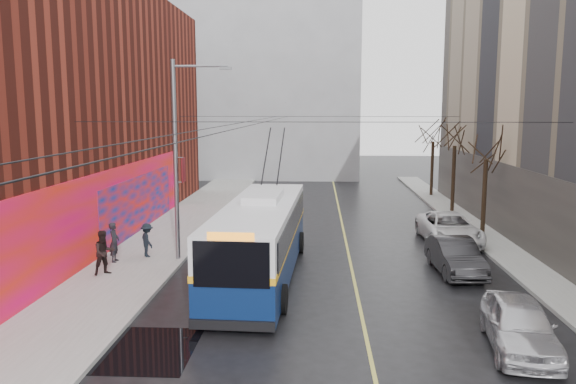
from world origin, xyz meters
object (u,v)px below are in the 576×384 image
object	(u,v)px
following_car	(253,208)
pedestrian_a	(114,242)
tree_far	(433,132)
pedestrian_b	(104,253)
trolleybus	(260,238)
parked_car_c	(449,228)
parked_car_a	(519,325)
pedestrian_c	(147,240)
tree_mid	(455,134)
tree_near	(487,145)
parked_car_b	(455,256)
streetlight_pole	(179,155)

from	to	relation	value
following_car	pedestrian_a	distance (m)	11.68
tree_far	pedestrian_b	bearing A→B (deg)	-128.04
trolleybus	parked_car_c	bearing A→B (deg)	37.76
parked_car_a	pedestrian_c	distance (m)	16.32
pedestrian_c	tree_mid	bearing A→B (deg)	-87.73
tree_near	parked_car_c	bearing A→B (deg)	-142.88
pedestrian_a	pedestrian_b	size ratio (longest dim) A/B	0.96
pedestrian_c	tree_near	bearing A→B (deg)	-106.05
parked_car_b	tree_mid	bearing A→B (deg)	74.46
tree_mid	pedestrian_c	size ratio (longest dim) A/B	4.31
trolleybus	parked_car_c	size ratio (longest dim) A/B	2.29
tree_near	parked_car_c	world-z (taller)	tree_near
tree_near	parked_car_b	world-z (taller)	tree_near
parked_car_b	pedestrian_a	size ratio (longest dim) A/B	2.54
parked_car_a	parked_car_c	world-z (taller)	parked_car_c
parked_car_b	pedestrian_b	distance (m)	14.56
parked_car_a	pedestrian_c	size ratio (longest dim) A/B	2.83
parked_car_c	streetlight_pole	bearing A→B (deg)	-163.66
streetlight_pole	pedestrian_a	distance (m)	4.80
streetlight_pole	parked_car_b	bearing A→B (deg)	-5.59
parked_car_c	following_car	world-z (taller)	parked_car_c
streetlight_pole	pedestrian_c	distance (m)	4.26
tree_mid	pedestrian_b	xyz separation A→B (m)	(-17.69, -15.61, -4.19)
parked_car_c	pedestrian_a	bearing A→B (deg)	-164.59
parked_car_b	pedestrian_c	size ratio (longest dim) A/B	2.89
following_car	parked_car_b	bearing A→B (deg)	-47.18
streetlight_pole	pedestrian_c	world-z (taller)	streetlight_pole
streetlight_pole	trolleybus	world-z (taller)	streetlight_pole
tree_mid	parked_car_c	distance (m)	10.00
tree_near	tree_mid	world-z (taller)	tree_mid
streetlight_pole	parked_car_a	xyz separation A→B (m)	(11.94, -8.79, -4.10)
tree_far	pedestrian_b	world-z (taller)	tree_far
tree_far	parked_car_b	xyz separation A→B (m)	(-3.20, -21.17, -4.40)
streetlight_pole	pedestrian_c	xyz separation A→B (m)	(-1.64, 0.25, -3.92)
streetlight_pole	tree_near	world-z (taller)	streetlight_pole
parked_car_c	pedestrian_a	size ratio (longest dim) A/B	3.13
trolleybus	parked_car_a	distance (m)	10.54
tree_mid	streetlight_pole	bearing A→B (deg)	-139.35
tree_near	pedestrian_c	distance (m)	18.20
tree_mid	parked_car_b	size ratio (longest dim) A/B	1.49
tree_far	parked_car_a	world-z (taller)	tree_far
tree_near	tree_far	distance (m)	14.00
trolleybus	tree_mid	bearing A→B (deg)	55.60
pedestrian_c	pedestrian_b	bearing A→B (deg)	127.48
parked_car_a	parked_car_b	distance (m)	7.62
streetlight_pole	parked_car_c	bearing A→B (deg)	18.53
streetlight_pole	tree_near	size ratio (longest dim) A/B	1.41
pedestrian_c	tree_far	bearing A→B (deg)	-75.31
tree_far	parked_car_a	bearing A→B (deg)	-96.34
tree_mid	parked_car_c	world-z (taller)	tree_mid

